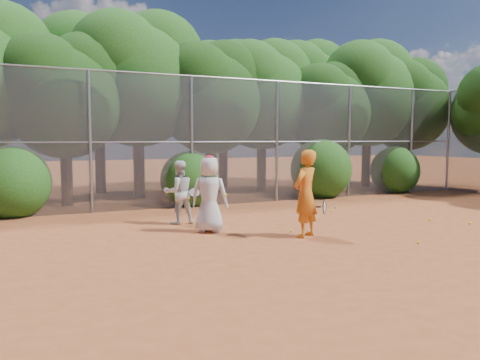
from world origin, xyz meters
TOP-DOWN VIEW (x-y plane):
  - ground at (0.00, 0.00)m, footprint 80.00×80.00m
  - fence_back at (-0.12, 6.00)m, footprint 20.05×0.09m
  - tree_2 at (-4.45, 7.83)m, footprint 3.99×3.47m
  - tree_3 at (-1.94, 8.84)m, footprint 4.89×4.26m
  - tree_4 at (0.55, 8.24)m, footprint 4.19×3.64m
  - tree_5 at (3.06, 9.04)m, footprint 4.51×3.92m
  - tree_6 at (5.55, 8.03)m, footprint 3.86×3.36m
  - tree_7 at (8.06, 8.64)m, footprint 4.77×4.14m
  - tree_8 at (10.05, 8.34)m, footprint 4.25×3.70m
  - tree_10 at (-2.93, 11.05)m, footprint 5.15×4.48m
  - tree_11 at (2.06, 10.64)m, footprint 4.64×4.03m
  - tree_12 at (6.56, 11.24)m, footprint 5.02×4.37m
  - bush_0 at (-6.00, 6.30)m, footprint 2.00×2.00m
  - bush_1 at (-1.00, 6.30)m, footprint 1.80×1.80m
  - bush_2 at (4.00, 6.30)m, footprint 2.20×2.20m
  - bush_3 at (7.50, 6.30)m, footprint 1.90×1.90m
  - player_yellow at (-0.33, 0.65)m, footprint 0.88×0.70m
  - player_teen at (-1.98, 2.01)m, footprint 0.99×0.92m
  - player_white at (-2.29, 3.29)m, footprint 0.87×0.76m
  - ball_0 at (3.67, 0.98)m, footprint 0.07×0.07m
  - ball_1 at (2.77, 3.73)m, footprint 0.07×0.07m
  - ball_2 at (1.34, -0.89)m, footprint 0.07×0.07m
  - ball_3 at (4.11, 0.16)m, footprint 0.07×0.07m
  - ball_4 at (-0.34, 1.18)m, footprint 0.07×0.07m
  - ball_5 at (2.21, 3.24)m, footprint 0.07×0.07m

SIDE VIEW (x-z plane):
  - ground at x=0.00m, z-range 0.00..0.00m
  - ball_0 at x=3.67m, z-range 0.00..0.07m
  - ball_1 at x=2.77m, z-range 0.00..0.07m
  - ball_2 at x=1.34m, z-range 0.00..0.07m
  - ball_3 at x=4.11m, z-range 0.00..0.07m
  - ball_4 at x=-0.34m, z-range 0.00..0.07m
  - ball_5 at x=2.21m, z-range 0.00..0.07m
  - player_white at x=-2.29m, z-range 0.00..1.56m
  - player_teen at x=-1.98m, z-range -0.01..1.72m
  - bush_1 at x=-1.00m, z-range 0.00..1.80m
  - player_yellow at x=-0.33m, z-range 0.00..1.86m
  - bush_3 at x=7.50m, z-range 0.00..1.90m
  - bush_0 at x=-6.00m, z-range 0.00..2.00m
  - bush_2 at x=4.00m, z-range 0.00..2.20m
  - fence_back at x=-0.12m, z-range 0.04..4.06m
  - tree_6 at x=5.55m, z-range 0.82..6.11m
  - tree_2 at x=-4.45m, z-range 0.85..6.32m
  - tree_4 at x=0.55m, z-range 0.89..6.62m
  - tree_8 at x=10.05m, z-range 0.91..6.73m
  - tree_5 at x=3.06m, z-range 0.96..7.13m
  - tree_11 at x=2.06m, z-range 0.99..7.34m
  - tree_7 at x=8.06m, z-range 1.02..7.54m
  - tree_3 at x=-1.94m, z-range 1.04..7.75m
  - tree_12 at x=6.56m, z-range 1.07..7.95m
  - tree_10 at x=-2.93m, z-range 1.10..8.16m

